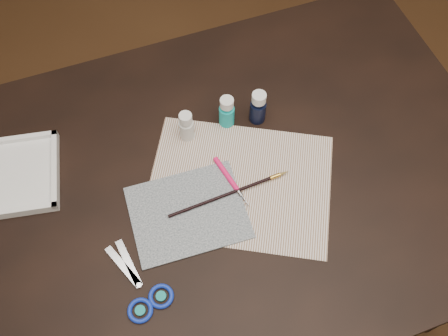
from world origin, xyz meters
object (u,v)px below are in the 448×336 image
object	(u,v)px
paper	(240,184)
paint_bottle_navy	(258,107)
paint_bottle_white	(186,126)
paint_bottle_cyan	(227,112)
canvas	(188,212)
scissors	(132,281)
palette_tray	(13,175)

from	to	relation	value
paper	paint_bottle_navy	bearing A→B (deg)	56.17
paint_bottle_white	paint_bottle_cyan	size ratio (longest dim) A/B	0.94
paint_bottle_white	paint_bottle_cyan	xyz separation A→B (m)	(0.10, 0.01, 0.00)
canvas	scissors	distance (m)	0.19
paper	paint_bottle_navy	size ratio (longest dim) A/B	4.34
canvas	paint_bottle_navy	world-z (taller)	paint_bottle_navy
canvas	scissors	size ratio (longest dim) A/B	1.24
paint_bottle_navy	scissors	distance (m)	0.49
canvas	paint_bottle_white	bearing A→B (deg)	72.35
scissors	paper	bearing A→B (deg)	-87.58
canvas	palette_tray	world-z (taller)	palette_tray
paper	paint_bottle_white	size ratio (longest dim) A/B	4.83
paint_bottle_cyan	paint_bottle_navy	world-z (taller)	paint_bottle_navy
scissors	canvas	bearing A→B (deg)	-78.21
paint_bottle_white	paper	bearing A→B (deg)	-66.37
scissors	paint_bottle_navy	bearing A→B (deg)	-76.23
paint_bottle_white	canvas	bearing A→B (deg)	-107.65
scissors	palette_tray	world-z (taller)	palette_tray
paint_bottle_white	paint_bottle_cyan	distance (m)	0.10
canvas	paint_bottle_white	distance (m)	0.21
paint_bottle_white	paint_bottle_navy	distance (m)	0.18
paint_bottle_cyan	palette_tray	size ratio (longest dim) A/B	0.45
paint_bottle_white	scissors	distance (m)	0.37
paint_bottle_cyan	paint_bottle_white	bearing A→B (deg)	-177.17
paint_bottle_white	paint_bottle_cyan	world-z (taller)	paint_bottle_cyan
paper	canvas	size ratio (longest dim) A/B	1.65
paper	paint_bottle_white	world-z (taller)	paint_bottle_white
paint_bottle_cyan	paint_bottle_navy	bearing A→B (deg)	-11.26
paper	paint_bottle_white	xyz separation A→B (m)	(-0.07, 0.16, 0.04)
paint_bottle_navy	palette_tray	distance (m)	0.58
paint_bottle_white	scissors	world-z (taller)	paint_bottle_white
paint_bottle_navy	paint_bottle_cyan	bearing A→B (deg)	168.74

